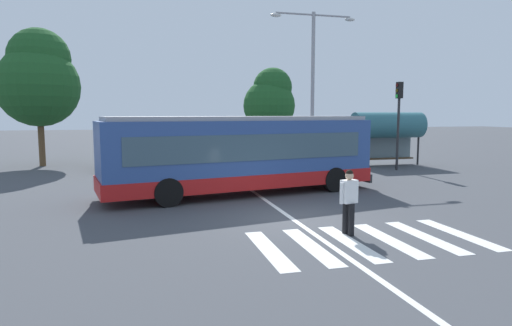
# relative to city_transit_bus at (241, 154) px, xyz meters

# --- Properties ---
(ground_plane) EXTENTS (160.00, 160.00, 0.00)m
(ground_plane) POSITION_rel_city_transit_bus_xyz_m (0.68, -4.36, -1.59)
(ground_plane) COLOR #424449
(city_transit_bus) EXTENTS (11.15, 4.47, 3.06)m
(city_transit_bus) POSITION_rel_city_transit_bus_xyz_m (0.00, 0.00, 0.00)
(city_transit_bus) COLOR black
(city_transit_bus) RESTS_ON ground_plane
(pedestrian_crossing_street) EXTENTS (0.57, 0.39, 1.72)m
(pedestrian_crossing_street) POSITION_rel_city_transit_bus_xyz_m (1.41, -6.40, -0.62)
(pedestrian_crossing_street) COLOR black
(pedestrian_crossing_street) RESTS_ON ground_plane
(parked_car_black) EXTENTS (2.29, 4.67, 1.35)m
(parked_car_black) POSITION_rel_city_transit_bus_xyz_m (-4.98, 9.65, -0.82)
(parked_car_black) COLOR black
(parked_car_black) RESTS_ON ground_plane
(parked_car_charcoal) EXTENTS (2.13, 4.62, 1.35)m
(parked_car_charcoal) POSITION_rel_city_transit_bus_xyz_m (-2.30, 9.64, -0.82)
(parked_car_charcoal) COLOR black
(parked_car_charcoal) RESTS_ON ground_plane
(parked_car_champagne) EXTENTS (2.27, 4.66, 1.35)m
(parked_car_champagne) POSITION_rel_city_transit_bus_xyz_m (0.39, 9.41, -0.82)
(parked_car_champagne) COLOR black
(parked_car_champagne) RESTS_ON ground_plane
(parked_car_white) EXTENTS (2.00, 4.56, 1.35)m
(parked_car_white) POSITION_rel_city_transit_bus_xyz_m (3.15, 9.73, -0.82)
(parked_car_white) COLOR black
(parked_car_white) RESTS_ON ground_plane
(parked_car_blue) EXTENTS (2.38, 4.69, 1.35)m
(parked_car_blue) POSITION_rel_city_transit_bus_xyz_m (5.77, 9.18, -0.82)
(parked_car_blue) COLOR black
(parked_car_blue) RESTS_ON ground_plane
(traffic_light_far_corner) EXTENTS (0.33, 0.32, 4.91)m
(traffic_light_far_corner) POSITION_rel_city_transit_bus_xyz_m (10.11, 4.90, 1.70)
(traffic_light_far_corner) COLOR #28282B
(traffic_light_far_corner) RESTS_ON ground_plane
(bus_stop_shelter) EXTENTS (4.46, 1.54, 3.25)m
(bus_stop_shelter) POSITION_rel_city_transit_bus_xyz_m (10.63, 6.81, 0.83)
(bus_stop_shelter) COLOR #28282B
(bus_stop_shelter) RESTS_ON ground_plane
(twin_arm_street_lamp) EXTENTS (4.89, 0.32, 8.63)m
(twin_arm_street_lamp) POSITION_rel_city_transit_bus_xyz_m (5.40, 5.99, 3.78)
(twin_arm_street_lamp) COLOR #939399
(twin_arm_street_lamp) RESTS_ON ground_plane
(background_tree_left) EXTENTS (4.77, 4.77, 8.23)m
(background_tree_left) POSITION_rel_city_transit_bus_xyz_m (-9.63, 12.08, 3.67)
(background_tree_left) COLOR brown
(background_tree_left) RESTS_ON ground_plane
(background_tree_right) EXTENTS (4.22, 4.22, 6.90)m
(background_tree_right) POSITION_rel_city_transit_bus_xyz_m (6.43, 17.58, 2.68)
(background_tree_right) COLOR brown
(background_tree_right) RESTS_ON ground_plane
(crosswalk_painted_stripes) EXTENTS (5.68, 3.07, 0.01)m
(crosswalk_painted_stripes) POSITION_rel_city_transit_bus_xyz_m (1.66, -7.09, -1.58)
(crosswalk_painted_stripes) COLOR silver
(crosswalk_painted_stripes) RESTS_ON ground_plane
(lane_center_line) EXTENTS (0.16, 24.00, 0.01)m
(lane_center_line) POSITION_rel_city_transit_bus_xyz_m (0.57, -2.36, -1.58)
(lane_center_line) COLOR silver
(lane_center_line) RESTS_ON ground_plane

